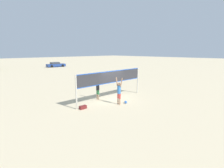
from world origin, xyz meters
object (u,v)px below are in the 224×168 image
at_px(player_spiker, 119,90).
at_px(volleyball, 126,102).
at_px(gear_bag, 83,107).
at_px(volleyball_net, 112,79).
at_px(parked_car_mid, 56,65).
at_px(player_blocker, 98,87).

bearing_deg(player_spiker, volleyball, -110.30).
height_order(volleyball, gear_bag, gear_bag).
height_order(volleyball_net, gear_bag, volleyball_net).
relative_size(player_spiker, parked_car_mid, 0.45).
bearing_deg(player_blocker, volleyball, 18.52).
relative_size(player_blocker, volleyball, 9.24).
xyz_separation_m(player_blocker, gear_bag, (-2.42, -1.18, -0.95)).
distance_m(gear_bag, parked_car_mid, 35.86).
height_order(player_spiker, player_blocker, player_spiker).
distance_m(volleyball_net, player_spiker, 1.61).
bearing_deg(player_spiker, gear_bag, 67.69).
height_order(volleyball_net, volleyball, volleyball_net).
bearing_deg(volleyball, player_spiker, 159.70).
bearing_deg(volleyball, parked_car_mid, 71.59).
height_order(volleyball_net, parked_car_mid, volleyball_net).
relative_size(volleyball_net, player_blocker, 3.56).
bearing_deg(volleyball, gear_bag, 158.04).
bearing_deg(player_blocker, parked_car_mid, 158.91).
distance_m(player_blocker, gear_bag, 2.86).
relative_size(volleyball_net, parked_car_mid, 1.51).
xyz_separation_m(player_blocker, volleyball, (0.84, -2.50, -0.97)).
bearing_deg(volleyball_net, volleyball, -89.44).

